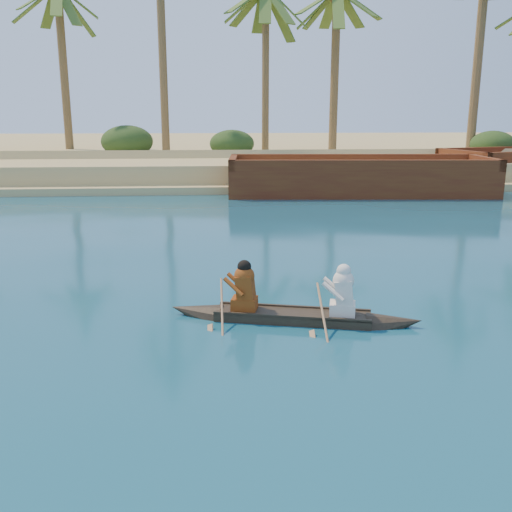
{
  "coord_description": "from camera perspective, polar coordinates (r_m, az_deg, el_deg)",
  "views": [
    {
      "loc": [
        -2.16,
        -5.55,
        3.81
      ],
      "look_at": [
        -1.24,
        6.33,
        0.84
      ],
      "focal_mm": 40.0,
      "sensor_mm": 36.0,
      "label": 1
    }
  ],
  "objects": [
    {
      "name": "shrub_cluster",
      "position": [
        37.21,
        -1.1,
        10.0
      ],
      "size": [
        100.0,
        6.0,
        2.4
      ],
      "primitive_type": null,
      "color": "#1C3714",
      "rests_on": "ground"
    },
    {
      "name": "ground",
      "position": [
        7.07,
        14.96,
        -19.13
      ],
      "size": [
        160.0,
        160.0,
        0.0
      ],
      "primitive_type": "plane",
      "color": "navy",
      "rests_on": "ground"
    },
    {
      "name": "canoe",
      "position": [
        10.82,
        3.69,
        -5.2
      ],
      "size": [
        4.8,
        1.75,
        1.32
      ],
      "rotation": [
        0.0,
        0.0,
        -0.24
      ],
      "color": "#32291B",
      "rests_on": "ground"
    },
    {
      "name": "barge_mid",
      "position": [
        28.64,
        10.22,
        7.64
      ],
      "size": [
        12.88,
        5.1,
        2.1
      ],
      "rotation": [
        0.0,
        0.0,
        -0.07
      ],
      "color": "#5D2F14",
      "rests_on": "ground"
    },
    {
      "name": "sandy_embankment",
      "position": [
        52.59,
        -2.09,
        10.44
      ],
      "size": [
        150.0,
        51.0,
        1.5
      ],
      "color": "tan",
      "rests_on": "ground"
    },
    {
      "name": "palm_grove",
      "position": [
        40.83,
        -1.45,
        19.91
      ],
      "size": [
        110.0,
        14.0,
        16.0
      ],
      "primitive_type": null,
      "color": "#496222",
      "rests_on": "ground"
    }
  ]
}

